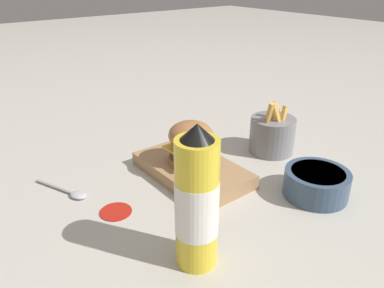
{
  "coord_description": "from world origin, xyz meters",
  "views": [
    {
      "loc": [
        0.6,
        -0.42,
        0.44
      ],
      "look_at": [
        0.01,
        0.04,
        0.08
      ],
      "focal_mm": 35.0,
      "sensor_mm": 36.0,
      "label": 1
    }
  ],
  "objects_px": {
    "side_bowl": "(316,183)",
    "serving_board": "(192,170)",
    "burger": "(191,142)",
    "spoon": "(71,192)",
    "fries_basket": "(272,134)",
    "ketchup_bottle": "(197,203)"
  },
  "relations": [
    {
      "from": "burger",
      "to": "ketchup_bottle",
      "type": "height_order",
      "value": "ketchup_bottle"
    },
    {
      "from": "fries_basket",
      "to": "serving_board",
      "type": "bearing_deg",
      "value": -96.25
    },
    {
      "from": "ketchup_bottle",
      "to": "fries_basket",
      "type": "height_order",
      "value": "ketchup_bottle"
    },
    {
      "from": "ketchup_bottle",
      "to": "side_bowl",
      "type": "height_order",
      "value": "ketchup_bottle"
    },
    {
      "from": "spoon",
      "to": "ketchup_bottle",
      "type": "bearing_deg",
      "value": -7.29
    },
    {
      "from": "fries_basket",
      "to": "side_bowl",
      "type": "height_order",
      "value": "fries_basket"
    },
    {
      "from": "side_bowl",
      "to": "fries_basket",
      "type": "bearing_deg",
      "value": 156.29
    },
    {
      "from": "serving_board",
      "to": "ketchup_bottle",
      "type": "bearing_deg",
      "value": -36.57
    },
    {
      "from": "side_bowl",
      "to": "spoon",
      "type": "height_order",
      "value": "side_bowl"
    },
    {
      "from": "serving_board",
      "to": "fries_basket",
      "type": "height_order",
      "value": "fries_basket"
    },
    {
      "from": "fries_basket",
      "to": "spoon",
      "type": "bearing_deg",
      "value": -104.05
    },
    {
      "from": "serving_board",
      "to": "spoon",
      "type": "relative_size",
      "value": 1.93
    },
    {
      "from": "fries_basket",
      "to": "burger",
      "type": "bearing_deg",
      "value": -97.9
    },
    {
      "from": "serving_board",
      "to": "burger",
      "type": "relative_size",
      "value": 2.67
    },
    {
      "from": "side_bowl",
      "to": "ketchup_bottle",
      "type": "bearing_deg",
      "value": -90.5
    },
    {
      "from": "fries_basket",
      "to": "side_bowl",
      "type": "bearing_deg",
      "value": -23.71
    },
    {
      "from": "burger",
      "to": "spoon",
      "type": "height_order",
      "value": "burger"
    },
    {
      "from": "spoon",
      "to": "fries_basket",
      "type": "bearing_deg",
      "value": 53.34
    },
    {
      "from": "serving_board",
      "to": "side_bowl",
      "type": "xyz_separation_m",
      "value": [
        0.22,
        0.15,
        0.01
      ]
    },
    {
      "from": "serving_board",
      "to": "burger",
      "type": "height_order",
      "value": "burger"
    },
    {
      "from": "ketchup_bottle",
      "to": "side_bowl",
      "type": "distance_m",
      "value": 0.33
    },
    {
      "from": "side_bowl",
      "to": "serving_board",
      "type": "bearing_deg",
      "value": -145.45
    }
  ]
}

